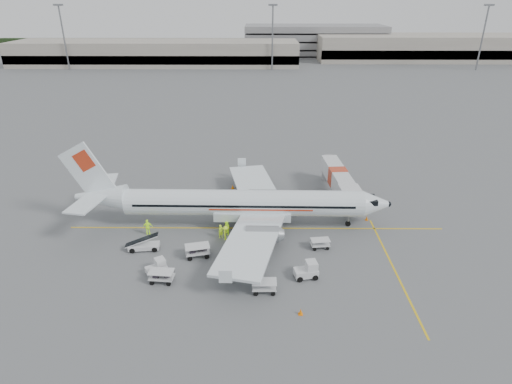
% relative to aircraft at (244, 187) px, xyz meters
% --- Properties ---
extents(ground, '(360.00, 360.00, 0.00)m').
position_rel_aircraft_xyz_m(ground, '(1.39, -0.78, -5.05)').
color(ground, '#56595B').
extents(stripe_lead, '(44.00, 0.20, 0.01)m').
position_rel_aircraft_xyz_m(stripe_lead, '(1.39, -0.78, -5.04)').
color(stripe_lead, yellow).
rests_on(stripe_lead, ground).
extents(stripe_cross, '(0.20, 20.00, 0.01)m').
position_rel_aircraft_xyz_m(stripe_cross, '(15.39, -8.78, -5.04)').
color(stripe_cross, yellow).
rests_on(stripe_cross, ground).
extents(terminal_west, '(110.00, 22.00, 9.00)m').
position_rel_aircraft_xyz_m(terminal_west, '(-38.61, 129.22, -0.55)').
color(terminal_west, gray).
rests_on(terminal_west, ground).
extents(terminal_east, '(90.00, 26.00, 10.00)m').
position_rel_aircraft_xyz_m(terminal_east, '(71.39, 144.22, -0.05)').
color(terminal_east, gray).
rests_on(terminal_east, ground).
extents(parking_garage, '(62.00, 24.00, 14.00)m').
position_rel_aircraft_xyz_m(parking_garage, '(26.39, 159.22, 1.95)').
color(parking_garage, slate).
rests_on(parking_garage, ground).
extents(treeline, '(300.00, 3.00, 6.00)m').
position_rel_aircraft_xyz_m(treeline, '(1.39, 174.22, -2.05)').
color(treeline, black).
rests_on(treeline, ground).
extents(mast_west, '(3.20, 1.20, 22.00)m').
position_rel_aircraft_xyz_m(mast_west, '(-68.61, 117.22, 5.95)').
color(mast_west, slate).
rests_on(mast_west, ground).
extents(mast_center, '(3.20, 1.20, 22.00)m').
position_rel_aircraft_xyz_m(mast_center, '(6.39, 117.22, 5.95)').
color(mast_center, slate).
rests_on(mast_center, ground).
extents(mast_east, '(3.20, 1.20, 22.00)m').
position_rel_aircraft_xyz_m(mast_east, '(81.39, 117.22, 5.95)').
color(mast_east, slate).
rests_on(mast_east, ground).
extents(aircraft, '(36.99, 29.17, 10.09)m').
position_rel_aircraft_xyz_m(aircraft, '(0.00, 0.00, 0.00)').
color(aircraft, white).
rests_on(aircraft, ground).
extents(jet_bridge, '(3.91, 15.25, 3.96)m').
position_rel_aircraft_xyz_m(jet_bridge, '(12.34, 8.27, -3.07)').
color(jet_bridge, silver).
rests_on(jet_bridge, ground).
extents(belt_loader, '(4.46, 2.03, 2.34)m').
position_rel_aircraft_xyz_m(belt_loader, '(-10.67, -5.50, -3.87)').
color(belt_loader, silver).
rests_on(belt_loader, ground).
extents(tug_fore, '(2.46, 1.69, 1.75)m').
position_rel_aircraft_xyz_m(tug_fore, '(6.34, -10.41, -4.17)').
color(tug_fore, silver).
rests_on(tug_fore, ground).
extents(tug_mid, '(2.32, 1.37, 1.77)m').
position_rel_aircraft_xyz_m(tug_mid, '(1.16, -9.08, -4.16)').
color(tug_mid, silver).
rests_on(tug_mid, ground).
extents(tug_aft, '(2.31, 2.04, 1.55)m').
position_rel_aircraft_xyz_m(tug_aft, '(-8.36, -9.90, -4.27)').
color(tug_aft, silver).
rests_on(tug_aft, ground).
extents(cart_loaded_a, '(2.81, 2.04, 1.32)m').
position_rel_aircraft_xyz_m(cart_loaded_a, '(-4.69, -6.82, -4.39)').
color(cart_loaded_a, silver).
rests_on(cart_loaded_a, ground).
extents(cart_loaded_b, '(2.43, 1.57, 1.21)m').
position_rel_aircraft_xyz_m(cart_loaded_b, '(-7.56, -11.22, -4.44)').
color(cart_loaded_b, silver).
rests_on(cart_loaded_b, ground).
extents(cart_empty_a, '(2.30, 1.38, 1.19)m').
position_rel_aircraft_xyz_m(cart_empty_a, '(2.26, -12.69, -4.45)').
color(cart_empty_a, silver).
rests_on(cart_empty_a, ground).
extents(cart_empty_b, '(2.16, 1.44, 1.06)m').
position_rel_aircraft_xyz_m(cart_empty_b, '(8.41, -5.05, -4.52)').
color(cart_empty_b, silver).
rests_on(cart_empty_b, ground).
extents(cone_nose, '(0.36, 0.36, 0.58)m').
position_rel_aircraft_xyz_m(cone_nose, '(14.95, 1.32, -4.76)').
color(cone_nose, '#FF7202').
rests_on(cone_nose, ground).
extents(cone_port, '(0.40, 0.40, 0.65)m').
position_rel_aircraft_xyz_m(cone_port, '(-2.00, 10.58, -4.72)').
color(cone_port, '#FF7202').
rests_on(cone_port, ground).
extents(cone_stbd, '(0.38, 0.38, 0.62)m').
position_rel_aircraft_xyz_m(cone_stbd, '(5.37, -15.77, -4.73)').
color(cone_stbd, '#FF7202').
rests_on(cone_stbd, ground).
extents(crew_a, '(0.71, 0.66, 1.63)m').
position_rel_aircraft_xyz_m(crew_a, '(-2.55, -2.98, -4.23)').
color(crew_a, '#CBFF22').
rests_on(crew_a, ground).
extents(crew_b, '(0.95, 1.02, 1.67)m').
position_rel_aircraft_xyz_m(crew_b, '(-1.94, -2.28, -4.21)').
color(crew_b, '#CBFF22').
rests_on(crew_b, ground).
extents(crew_c, '(0.65, 1.10, 1.69)m').
position_rel_aircraft_xyz_m(crew_c, '(-1.98, -3.38, -4.20)').
color(crew_c, '#CBFF22').
rests_on(crew_c, ground).
extents(crew_d, '(1.18, 0.67, 1.90)m').
position_rel_aircraft_xyz_m(crew_d, '(-10.98, -2.28, -4.10)').
color(crew_d, '#CBFF22').
rests_on(crew_d, ground).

